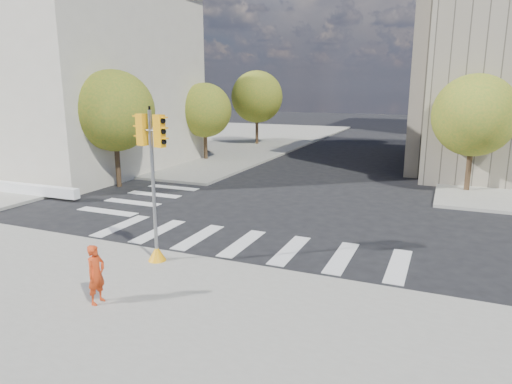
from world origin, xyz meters
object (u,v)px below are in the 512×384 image
Objects in this scene: lamp_near at (482,103)px; traffic_signal at (154,197)px; lamp_far at (473,97)px; photographer at (96,274)px; planter_wall at (31,189)px.

lamp_near is 1.69× the size of traffic_signal.
lamp_far reaches higher than photographer.
photographer is (-9.44, -35.87, -3.66)m from lamp_far.
lamp_far is at bearing 85.99° from traffic_signal.
lamp_far is at bearing 90.00° from lamp_near.
lamp_far is 34.37m from traffic_signal.
lamp_far is 1.35× the size of planter_wall.
traffic_signal is at bearing -106.51° from lamp_far.
lamp_near is at bearing -90.00° from lamp_far.
photographer is (-9.44, -21.87, -3.66)m from lamp_near.
photographer is at bearing -113.34° from lamp_near.
lamp_near is 25.45m from planter_wall.
traffic_signal is at bearing 5.57° from photographer.
traffic_signal is 12.49m from planter_wall.
traffic_signal is at bearing -117.31° from lamp_near.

